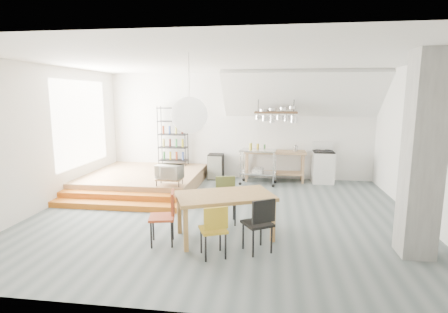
# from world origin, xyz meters

# --- Properties ---
(floor) EXTENTS (8.00, 8.00, 0.00)m
(floor) POSITION_xyz_m (0.00, 0.00, 0.00)
(floor) COLOR #556062
(floor) RESTS_ON ground
(wall_back) EXTENTS (8.00, 0.04, 3.20)m
(wall_back) POSITION_xyz_m (0.00, 3.50, 1.60)
(wall_back) COLOR silver
(wall_back) RESTS_ON ground
(wall_left) EXTENTS (0.04, 7.00, 3.20)m
(wall_left) POSITION_xyz_m (-4.00, 0.00, 1.60)
(wall_left) COLOR silver
(wall_left) RESTS_ON ground
(wall_right) EXTENTS (0.04, 7.00, 3.20)m
(wall_right) POSITION_xyz_m (4.00, 0.00, 1.60)
(wall_right) COLOR silver
(wall_right) RESTS_ON ground
(ceiling) EXTENTS (8.00, 7.00, 0.02)m
(ceiling) POSITION_xyz_m (0.00, 0.00, 3.20)
(ceiling) COLOR white
(ceiling) RESTS_ON wall_back
(slope_ceiling) EXTENTS (4.40, 1.44, 1.32)m
(slope_ceiling) POSITION_xyz_m (1.80, 2.90, 2.55)
(slope_ceiling) COLOR white
(slope_ceiling) RESTS_ON wall_back
(window_pane) EXTENTS (0.02, 2.50, 2.20)m
(window_pane) POSITION_xyz_m (-3.98, 1.50, 1.80)
(window_pane) COLOR white
(window_pane) RESTS_ON wall_left
(platform) EXTENTS (3.00, 3.00, 0.40)m
(platform) POSITION_xyz_m (-2.50, 2.00, 0.20)
(platform) COLOR #A57952
(platform) RESTS_ON ground
(step_lower) EXTENTS (3.00, 0.35, 0.13)m
(step_lower) POSITION_xyz_m (-2.50, 0.05, 0.07)
(step_lower) COLOR #BE6016
(step_lower) RESTS_ON ground
(step_upper) EXTENTS (3.00, 0.35, 0.27)m
(step_upper) POSITION_xyz_m (-2.50, 0.40, 0.13)
(step_upper) COLOR #BE6016
(step_upper) RESTS_ON ground
(concrete_column) EXTENTS (0.50, 0.50, 3.20)m
(concrete_column) POSITION_xyz_m (3.30, -1.50, 1.60)
(concrete_column) COLOR gray
(concrete_column) RESTS_ON ground
(kitchen_counter) EXTENTS (1.80, 0.60, 0.91)m
(kitchen_counter) POSITION_xyz_m (1.10, 3.15, 0.63)
(kitchen_counter) COLOR #A57952
(kitchen_counter) RESTS_ON ground
(stove) EXTENTS (0.60, 0.60, 1.18)m
(stove) POSITION_xyz_m (2.50, 3.16, 0.48)
(stove) COLOR white
(stove) RESTS_ON ground
(pot_rack) EXTENTS (1.20, 0.50, 1.43)m
(pot_rack) POSITION_xyz_m (1.13, 2.92, 1.98)
(pot_rack) COLOR #43281A
(pot_rack) RESTS_ON ceiling
(wire_shelving) EXTENTS (0.88, 0.38, 1.80)m
(wire_shelving) POSITION_xyz_m (-2.00, 3.20, 1.33)
(wire_shelving) COLOR black
(wire_shelving) RESTS_ON platform
(microwave_shelf) EXTENTS (0.60, 0.40, 0.16)m
(microwave_shelf) POSITION_xyz_m (-1.40, 0.75, 0.55)
(microwave_shelf) COLOR #A57952
(microwave_shelf) RESTS_ON platform
(paper_lantern) EXTENTS (0.60, 0.60, 0.60)m
(paper_lantern) POSITION_xyz_m (-0.35, -1.47, 2.20)
(paper_lantern) COLOR white
(paper_lantern) RESTS_ON ceiling
(dining_table) EXTENTS (1.92, 1.52, 0.80)m
(dining_table) POSITION_xyz_m (0.20, -1.24, 0.71)
(dining_table) COLOR olive
(dining_table) RESTS_ON ground
(chair_mustard) EXTENTS (0.52, 0.52, 0.86)m
(chair_mustard) POSITION_xyz_m (0.15, -2.07, 0.52)
(chair_mustard) COLOR #B28F1E
(chair_mustard) RESTS_ON ground
(chair_black) EXTENTS (0.58, 0.58, 0.92)m
(chair_black) POSITION_xyz_m (0.84, -1.79, 0.55)
(chair_black) COLOR black
(chair_black) RESTS_ON ground
(chair_olive) EXTENTS (0.49, 0.49, 0.92)m
(chair_olive) POSITION_xyz_m (0.12, -0.45, 0.55)
(chair_olive) COLOR #5E6731
(chair_olive) RESTS_ON ground
(chair_red) EXTENTS (0.51, 0.51, 0.92)m
(chair_red) POSITION_xyz_m (-0.75, -1.64, 0.55)
(chair_red) COLOR #9F3516
(chair_red) RESTS_ON ground
(rolling_cart) EXTENTS (1.08, 0.69, 1.01)m
(rolling_cart) POSITION_xyz_m (0.63, 2.70, 0.65)
(rolling_cart) COLOR silver
(rolling_cart) RESTS_ON ground
(mini_fridge) EXTENTS (0.45, 0.45, 0.77)m
(mini_fridge) POSITION_xyz_m (-0.67, 3.20, 0.38)
(mini_fridge) COLOR black
(mini_fridge) RESTS_ON ground
(microwave) EXTENTS (0.66, 0.51, 0.33)m
(microwave) POSITION_xyz_m (-1.40, 0.75, 0.73)
(microwave) COLOR beige
(microwave) RESTS_ON microwave_shelf
(bowl) EXTENTS (0.25, 0.25, 0.05)m
(bowl) POSITION_xyz_m (0.90, 3.10, 0.93)
(bowl) COLOR silver
(bowl) RESTS_ON kitchen_counter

